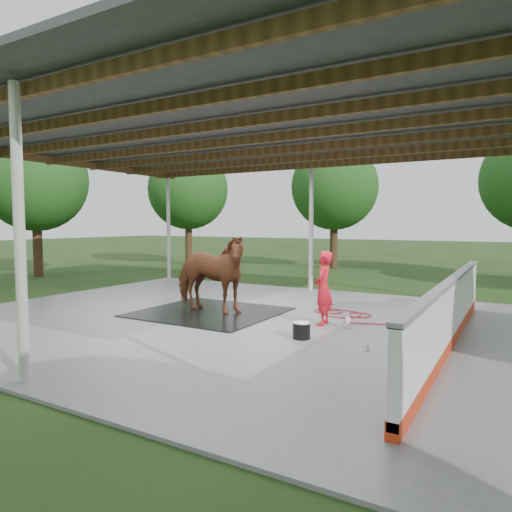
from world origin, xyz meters
The scene contains 12 objects.
ground centered at (0.00, 0.00, 0.00)m, with size 100.00×100.00×0.00m, color #1E3814.
concrete_slab centered at (0.00, 0.00, 0.03)m, with size 12.00×10.00×0.05m, color slate.
pavilion_structure centered at (0.00, 0.00, 3.97)m, with size 12.60×10.60×4.05m.
dasher_board centered at (4.60, 0.00, 0.59)m, with size 0.16×8.00×1.15m.
tree_belt centered at (0.30, 0.90, 3.79)m, with size 28.00×28.00×5.80m.
rubber_mat centered at (-0.62, 0.25, 0.06)m, with size 3.09×2.89×0.02m, color black.
horse centered at (-0.62, 0.25, 0.96)m, with size 0.96×2.10×1.78m, color brown.
handler centered at (2.13, 0.40, 0.81)m, with size 0.55×0.36×1.51m, color red.
wash_bucket centered at (2.23, -0.85, 0.20)m, with size 0.32×0.32×0.30m.
soap_bottle_a centered at (2.68, 0.35, 0.20)m, with size 0.11×0.11×0.29m, color silver.
soap_bottle_b centered at (3.46, -1.06, 0.14)m, with size 0.08×0.08×0.17m, color #338CD8.
hose_coil centered at (2.09, 1.64, 0.06)m, with size 2.19×1.36×0.02m.
Camera 1 is at (5.58, -8.23, 2.12)m, focal length 32.00 mm.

